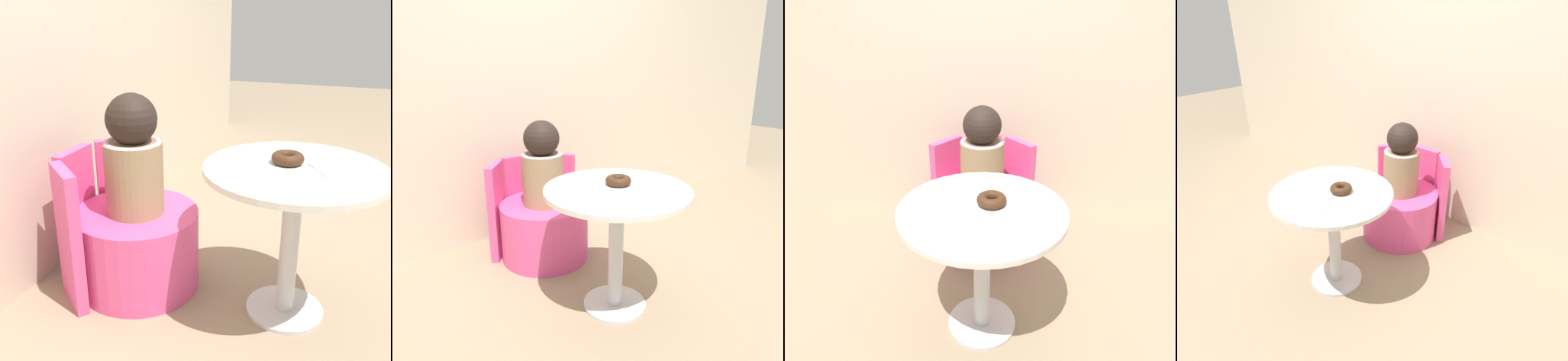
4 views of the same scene
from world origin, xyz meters
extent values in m
plane|color=gray|center=(0.00, 0.00, 0.00)|extent=(12.00, 12.00, 0.00)
cube|color=beige|center=(0.00, 1.13, 1.20)|extent=(6.00, 0.06, 2.40)
cylinder|color=silver|center=(-0.06, -0.03, 0.01)|extent=(0.32, 0.32, 0.02)
cylinder|color=silver|center=(-0.06, -0.03, 0.32)|extent=(0.07, 0.07, 0.61)
cylinder|color=silver|center=(-0.06, -0.03, 0.64)|extent=(0.71, 0.71, 0.02)
cylinder|color=#E54C8C|center=(-0.08, 0.65, 0.18)|extent=(0.56, 0.56, 0.37)
cube|color=#E54C8C|center=(-0.08, 0.96, 0.31)|extent=(0.24, 0.05, 0.62)
cube|color=#E54C8C|center=(0.15, 0.85, 0.31)|extent=(0.19, 0.21, 0.62)
cube|color=#E54C8C|center=(-0.31, 0.85, 0.31)|extent=(0.19, 0.21, 0.62)
cylinder|color=#937A56|center=(-0.08, 0.65, 0.53)|extent=(0.25, 0.25, 0.32)
torus|color=pink|center=(-0.08, 0.65, 0.68)|extent=(0.25, 0.25, 0.04)
sphere|color=black|center=(-0.08, 0.65, 0.79)|extent=(0.22, 0.22, 0.22)
torus|color=#3D2314|center=(-0.03, 0.01, 0.67)|extent=(0.13, 0.13, 0.04)
cube|color=silver|center=(-0.03, -0.17, 0.65)|extent=(0.21, 0.21, 0.01)
camera|label=1|loc=(-1.73, -0.23, 1.23)|focal=42.00mm
camera|label=2|loc=(-1.21, -1.32, 1.23)|focal=35.00mm
camera|label=3|loc=(-0.03, -1.38, 1.46)|focal=35.00mm
camera|label=4|loc=(1.27, -1.17, 1.61)|focal=32.00mm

